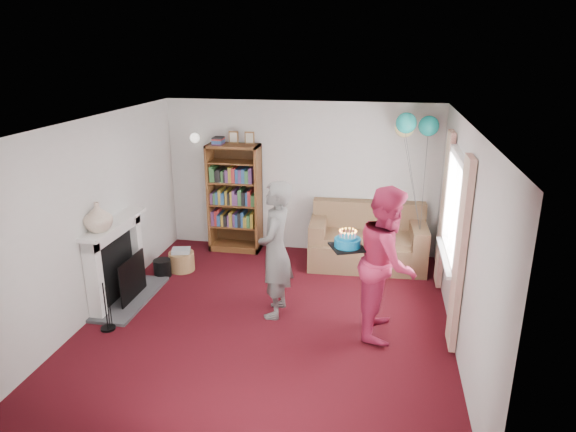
% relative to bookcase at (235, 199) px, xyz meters
% --- Properties ---
extents(ground, '(5.00, 5.00, 0.00)m').
position_rel_bookcase_xyz_m(ground, '(1.07, -2.30, -0.89)').
color(ground, black).
rests_on(ground, ground).
extents(wall_back, '(4.50, 0.02, 2.50)m').
position_rel_bookcase_xyz_m(wall_back, '(1.07, 0.21, 0.36)').
color(wall_back, silver).
rests_on(wall_back, ground).
extents(wall_left, '(0.02, 5.00, 2.50)m').
position_rel_bookcase_xyz_m(wall_left, '(-1.19, -2.30, 0.36)').
color(wall_left, silver).
rests_on(wall_left, ground).
extents(wall_right, '(0.02, 5.00, 2.50)m').
position_rel_bookcase_xyz_m(wall_right, '(3.33, -2.30, 0.36)').
color(wall_right, silver).
rests_on(wall_right, ground).
extents(ceiling, '(4.50, 5.00, 0.01)m').
position_rel_bookcase_xyz_m(ceiling, '(1.07, -2.30, 1.61)').
color(ceiling, white).
rests_on(ceiling, wall_back).
extents(fireplace, '(0.55, 1.80, 1.12)m').
position_rel_bookcase_xyz_m(fireplace, '(-1.01, -2.11, -0.38)').
color(fireplace, '#3F3F42').
rests_on(fireplace, ground).
extents(window_bay, '(0.14, 2.02, 2.20)m').
position_rel_bookcase_xyz_m(window_bay, '(3.28, -1.70, 0.31)').
color(window_bay, white).
rests_on(window_bay, ground).
extents(wall_sconce, '(0.16, 0.23, 0.16)m').
position_rel_bookcase_xyz_m(wall_sconce, '(-0.68, 0.06, 0.99)').
color(wall_sconce, gold).
rests_on(wall_sconce, ground).
extents(bookcase, '(0.86, 0.42, 2.02)m').
position_rel_bookcase_xyz_m(bookcase, '(0.00, 0.00, 0.00)').
color(bookcase, '#472B14').
rests_on(bookcase, ground).
extents(sofa, '(1.80, 0.95, 0.95)m').
position_rel_bookcase_xyz_m(sofa, '(2.22, -0.23, -0.54)').
color(sofa, olive).
rests_on(sofa, ground).
extents(wicker_basket, '(0.39, 0.39, 0.35)m').
position_rel_bookcase_xyz_m(wicker_basket, '(-0.59, -1.04, -0.73)').
color(wicker_basket, '#9E704A').
rests_on(wicker_basket, ground).
extents(person_striped, '(0.43, 0.65, 1.78)m').
position_rel_bookcase_xyz_m(person_striped, '(1.13, -2.10, -0.00)').
color(person_striped, black).
rests_on(person_striped, ground).
extents(person_magenta, '(0.75, 0.93, 1.83)m').
position_rel_bookcase_xyz_m(person_magenta, '(2.51, -2.29, 0.02)').
color(person_magenta, '#B6244B').
rests_on(person_magenta, ground).
extents(birthday_cake, '(0.37, 0.37, 0.22)m').
position_rel_bookcase_xyz_m(birthday_cake, '(2.04, -2.30, 0.24)').
color(birthday_cake, black).
rests_on(birthday_cake, ground).
extents(balloons, '(0.63, 0.68, 1.75)m').
position_rel_bookcase_xyz_m(balloons, '(2.80, -0.25, 1.33)').
color(balloons, '#3F3F3F').
rests_on(balloons, ground).
extents(mantel_vase, '(0.42, 0.42, 0.37)m').
position_rel_bookcase_xyz_m(mantel_vase, '(-1.05, -2.45, 0.42)').
color(mantel_vase, beige).
rests_on(mantel_vase, fireplace).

